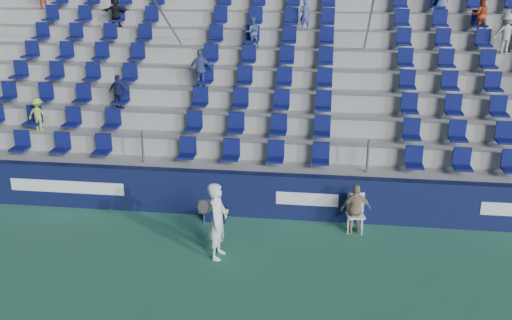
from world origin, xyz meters
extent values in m
plane|color=#317355|center=(0.00, 0.00, 0.00)|extent=(70.00, 70.00, 0.00)
cube|color=#11163E|center=(0.00, 3.15, 0.60)|extent=(24.00, 0.30, 1.20)
cube|color=white|center=(-5.00, 2.99, 0.62)|extent=(3.20, 0.02, 0.34)
cube|color=white|center=(1.50, 2.99, 0.62)|extent=(1.60, 0.02, 0.34)
cube|color=#969692|center=(0.00, 3.72, 0.60)|extent=(24.00, 0.85, 1.20)
cube|color=#969692|center=(0.00, 4.57, 0.85)|extent=(24.00, 0.85, 1.70)
cube|color=#969692|center=(0.00, 5.42, 1.10)|extent=(24.00, 0.85, 2.20)
cube|color=#969692|center=(0.00, 6.28, 1.35)|extent=(24.00, 0.85, 2.70)
cube|color=#969692|center=(0.00, 7.12, 1.60)|extent=(24.00, 0.85, 3.20)
cube|color=#969692|center=(0.00, 7.97, 1.85)|extent=(24.00, 0.85, 3.70)
cube|color=#969692|center=(0.00, 8.82, 2.10)|extent=(24.00, 0.85, 4.20)
cube|color=#969692|center=(0.00, 9.68, 2.35)|extent=(24.00, 0.85, 4.70)
cube|color=#969692|center=(0.00, 10.52, 2.60)|extent=(24.00, 0.85, 5.20)
cube|color=#969692|center=(0.00, 11.20, 3.10)|extent=(24.00, 0.50, 6.20)
cube|color=#0D1351|center=(0.00, 3.72, 1.55)|extent=(16.05, 0.50, 0.70)
cube|color=#0D1351|center=(0.00, 4.57, 2.05)|extent=(16.05, 0.50, 0.70)
cube|color=#0D1351|center=(0.00, 5.42, 2.55)|extent=(16.05, 0.50, 0.70)
cube|color=#0D1351|center=(0.00, 6.28, 3.05)|extent=(16.05, 0.50, 0.70)
cube|color=#0D1351|center=(0.00, 7.12, 3.55)|extent=(16.05, 0.50, 0.70)
cube|color=#0D1351|center=(0.00, 7.97, 4.05)|extent=(16.05, 0.50, 0.70)
cube|color=#0D1351|center=(0.00, 8.82, 4.55)|extent=(16.05, 0.50, 0.70)
cube|color=#0D1351|center=(0.00, 9.68, 5.05)|extent=(16.05, 0.50, 0.70)
cylinder|color=gray|center=(-3.00, 7.12, 4.35)|extent=(0.06, 7.68, 4.55)
cylinder|color=gray|center=(3.00, 7.12, 4.35)|extent=(0.06, 7.68, 4.55)
imported|color=black|center=(-5.42, 8.77, 4.71)|extent=(0.97, 0.44, 1.01)
imported|color=#94B849|center=(-6.39, 4.52, 2.19)|extent=(0.64, 0.38, 0.97)
imported|color=#C04019|center=(6.60, 8.77, 4.75)|extent=(0.56, 0.46, 1.10)
imported|color=#404D8D|center=(-1.92, 6.23, 3.29)|extent=(0.74, 0.44, 1.18)
imported|color=#445F95|center=(-0.58, 7.93, 4.19)|extent=(0.56, 0.48, 0.99)
imported|color=beige|center=(7.22, 7.92, 4.29)|extent=(0.82, 0.54, 1.18)
imported|color=#191C4B|center=(-4.24, 5.38, 2.72)|extent=(0.63, 0.33, 1.03)
imported|color=#434B94|center=(1.05, 8.77, 4.69)|extent=(0.38, 0.27, 0.98)
imported|color=white|center=(-0.43, 0.88, 0.90)|extent=(0.49, 0.70, 1.81)
cylinder|color=navy|center=(-0.68, 0.63, 1.05)|extent=(0.03, 0.03, 0.28)
torus|color=black|center=(-0.68, 0.63, 1.35)|extent=(0.30, 0.17, 0.28)
plane|color=#262626|center=(-0.68, 0.63, 1.35)|extent=(0.30, 0.16, 0.29)
sphere|color=#CED932|center=(-0.18, 0.68, 1.20)|extent=(0.07, 0.07, 0.07)
sphere|color=#CED932|center=(-0.18, 0.74, 1.23)|extent=(0.07, 0.07, 0.07)
cube|color=white|center=(2.72, 2.55, 0.44)|extent=(0.49, 0.49, 0.04)
cube|color=white|center=(2.72, 2.75, 0.71)|extent=(0.42, 0.12, 0.52)
cylinder|color=white|center=(2.55, 2.38, 0.21)|extent=(0.03, 0.03, 0.42)
cylinder|color=white|center=(2.89, 2.38, 0.21)|extent=(0.03, 0.03, 0.42)
cylinder|color=white|center=(2.55, 2.72, 0.21)|extent=(0.03, 0.03, 0.42)
cylinder|color=white|center=(2.89, 2.72, 0.21)|extent=(0.03, 0.03, 0.42)
imported|color=tan|center=(2.72, 2.50, 0.64)|extent=(0.79, 0.44, 1.27)
cube|color=black|center=(-0.85, 2.75, 0.15)|extent=(0.58, 0.40, 0.31)
cube|color=#1E662D|center=(-0.85, 2.75, 0.22)|extent=(0.47, 0.29, 0.18)
camera|label=1|loc=(1.92, -10.50, 6.52)|focal=40.00mm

